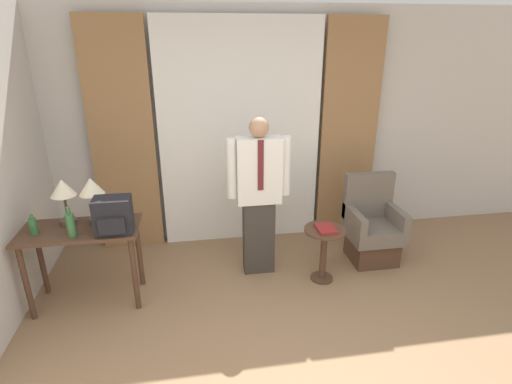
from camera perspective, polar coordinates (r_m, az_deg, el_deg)
wall_back at (r=4.75m, az=-2.43°, el=9.07°), size 10.00×0.06×2.70m
curtain_sheer_center at (r=4.64m, az=-2.22°, el=8.01°), size 1.85×0.06×2.58m
curtain_drape_left at (r=4.66m, az=-18.50°, el=7.00°), size 0.69×0.06×2.58m
curtain_drape_right at (r=4.97m, az=13.09°, el=8.37°), size 0.69×0.06×2.58m
desk at (r=3.96m, az=-23.59°, el=-6.55°), size 1.03×0.51×0.76m
table_lamp_left at (r=3.93m, az=-25.84°, el=0.06°), size 0.22×0.22×0.43m
table_lamp_right at (r=3.87m, az=-22.42°, el=0.27°), size 0.22×0.22×0.43m
bottle_near_edge at (r=3.73m, az=-24.93°, el=-4.24°), size 0.07×0.07×0.27m
bottle_by_lamp at (r=3.94m, az=-29.23°, el=-4.24°), size 0.07×0.07×0.19m
backpack at (r=3.65m, az=-19.73°, el=-3.21°), size 0.31×0.24×0.32m
person at (r=4.00m, az=0.39°, el=-0.07°), size 0.64×0.21×1.65m
armchair at (r=4.63m, az=16.22°, el=-5.19°), size 0.56×0.54×0.96m
side_table at (r=4.11m, az=9.67°, el=-7.58°), size 0.42×0.42×0.58m
book at (r=4.00m, az=9.97°, el=-5.17°), size 0.18×0.23×0.03m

